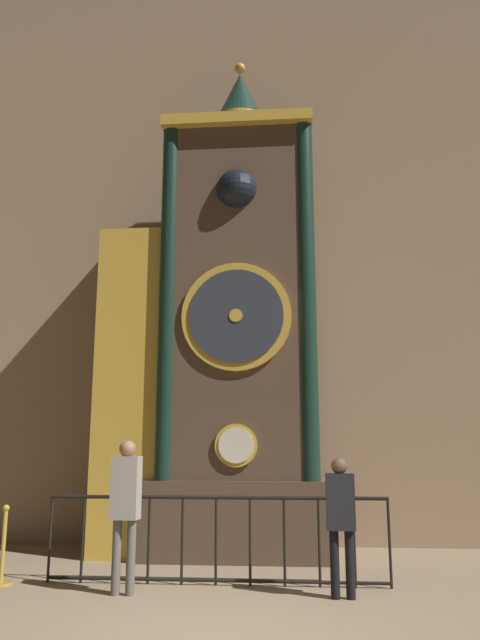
# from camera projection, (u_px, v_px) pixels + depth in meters

# --- Properties ---
(cathedral_back_wall) EXTENTS (24.00, 0.32, 13.86)m
(cathedral_back_wall) POSITION_uv_depth(u_px,v_px,m) (249.00, 194.00, 12.92)
(cathedral_back_wall) COLOR #997A5B
(cathedral_back_wall) RESTS_ON ground_plane
(clock_tower) EXTENTS (3.96, 1.80, 9.03)m
(clock_tower) POSITION_uv_depth(u_px,v_px,m) (220.00, 336.00, 10.93)
(clock_tower) COLOR brown
(clock_tower) RESTS_ON ground_plane
(railing_fence) EXTENTS (4.52, 0.05, 1.12)m
(railing_fence) POSITION_uv_depth(u_px,v_px,m) (216.00, 536.00, 8.17)
(railing_fence) COLOR black
(railing_fence) RESTS_ON ground_plane
(visitor_near) EXTENTS (0.35, 0.24, 1.83)m
(visitor_near) POSITION_uv_depth(u_px,v_px,m) (126.00, 500.00, 7.72)
(visitor_near) COLOR #58554F
(visitor_near) RESTS_ON ground_plane
(visitor_far) EXTENTS (0.34, 0.23, 1.62)m
(visitor_far) POSITION_uv_depth(u_px,v_px,m) (341.00, 513.00, 7.50)
(visitor_far) COLOR black
(visitor_far) RESTS_ON ground_plane
(stanchion_post) EXTENTS (0.28, 0.28, 1.01)m
(stanchion_post) POSITION_uv_depth(u_px,v_px,m) (2.00, 559.00, 8.13)
(stanchion_post) COLOR #B28E33
(stanchion_post) RESTS_ON ground_plane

